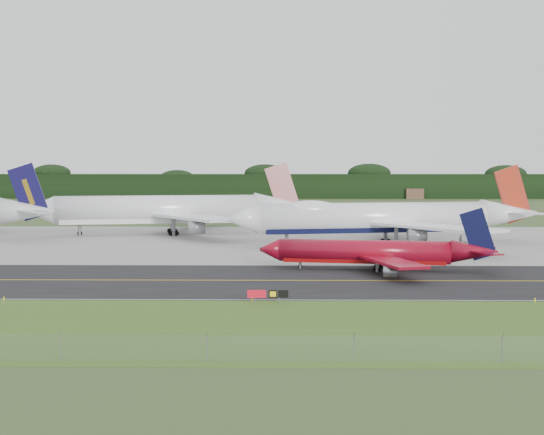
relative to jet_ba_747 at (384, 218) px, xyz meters
The scene contains 15 objects.
ground 48.08m from the jet_ba_747, 115.46° to the right, with size 600.00×600.00×0.00m, color #31431F.
grass_verge 80.96m from the jet_ba_747, 104.72° to the right, with size 400.00×30.00×0.01m, color #3E601C.
taxiway 51.69m from the jet_ba_747, 113.54° to the right, with size 400.00×32.00×0.02m, color black.
apron 22.68m from the jet_ba_747, 159.00° to the left, with size 400.00×78.00×0.01m, color gray.
taxiway_centreline 51.69m from the jet_ba_747, 113.54° to the right, with size 400.00×0.40×0.00m, color gold.
taxiway_edge_line 66.13m from the jet_ba_747, 108.15° to the right, with size 400.00×0.25×0.00m, color silver.
perimeter_fence 93.51m from the jet_ba_747, 102.70° to the right, with size 320.00×0.10×320.00m.
horizon_treeline 231.56m from the jet_ba_747, 95.09° to the left, with size 700.00×25.00×12.00m.
jet_ba_747 is the anchor object (origin of this frame).
jet_red_737 36.97m from the jet_ba_747, 99.21° to the right, with size 36.25×29.25×9.80m.
jet_star_tail 52.38m from the jet_ba_747, 152.44° to the left, with size 64.13×52.91×16.98m.
taxiway_sign 68.80m from the jet_ba_747, 108.79° to the right, with size 4.77×0.33×1.59m.
edge_marker_left 83.25m from the jet_ba_747, 130.02° to the right, with size 0.16×0.16×0.50m, color yellow.
edge_marker_center 68.19m from the jet_ba_747, 110.65° to the right, with size 0.16×0.16×0.50m, color yellow.
edge_marker_right 64.50m from the jet_ba_747, 81.75° to the right, with size 0.16×0.16×0.50m, color yellow.
Camera 1 is at (0.23, -108.77, 15.92)m, focal length 50.00 mm.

